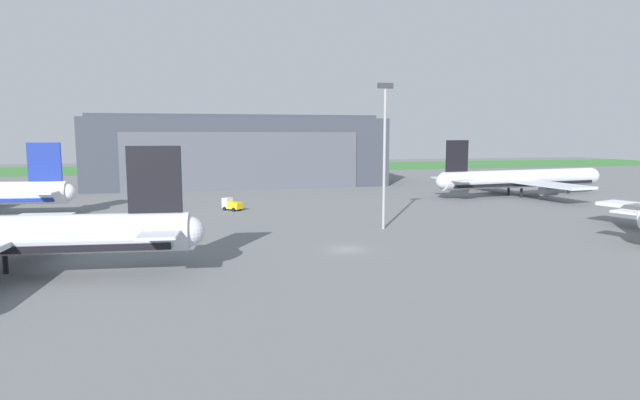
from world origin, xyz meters
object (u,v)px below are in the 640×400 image
(maintenance_hangar, at_px, (239,152))
(airliner_far_left, at_px, (521,179))
(apron_light_mast, at_px, (385,146))
(ops_van, at_px, (232,205))

(maintenance_hangar, xyz_separation_m, airliner_far_left, (62.38, -44.08, -5.57))
(airliner_far_left, height_order, apron_light_mast, apron_light_mast)
(maintenance_hangar, relative_size, apron_light_mast, 3.63)
(ops_van, distance_m, apron_light_mast, 35.57)
(apron_light_mast, bearing_deg, maintenance_hangar, 101.30)
(maintenance_hangar, bearing_deg, ops_van, -96.82)
(ops_van, relative_size, apron_light_mast, 0.18)
(airliner_far_left, distance_m, ops_van, 68.89)
(ops_van, xyz_separation_m, apron_light_mast, (21.45, -25.82, 11.75))
(ops_van, bearing_deg, maintenance_hangar, 83.18)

